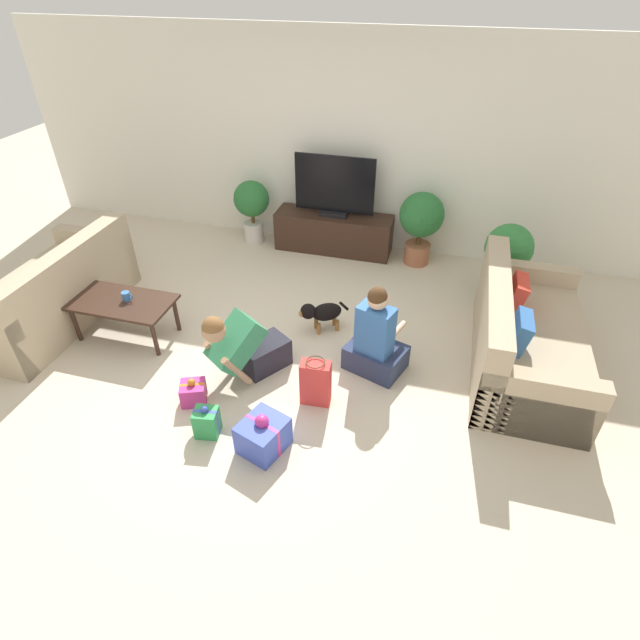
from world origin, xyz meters
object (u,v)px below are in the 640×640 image
at_px(tv, 334,189).
at_px(potted_plant_corner_right, 508,251).
at_px(person_sitting, 376,341).
at_px(tv_console, 334,232).
at_px(potted_plant_back_left, 252,204).
at_px(sofa_right, 523,339).
at_px(mug, 126,296).
at_px(gift_box_b, 263,435).
at_px(sofa_left, 51,295).
at_px(dog, 321,312).
at_px(gift_box_c, 207,422).
at_px(potted_plant_back_right, 421,220).
at_px(person_kneeling, 244,346).
at_px(gift_bag_a, 316,382).
at_px(gift_box_a, 193,392).
at_px(coffee_table, 123,305).

relative_size(tv, potted_plant_corner_right, 1.21).
bearing_deg(potted_plant_corner_right, person_sitting, -124.07).
height_order(tv_console, potted_plant_back_left, potted_plant_back_left).
bearing_deg(potted_plant_corner_right, tv_console, 167.09).
height_order(sofa_right, mug, sofa_right).
bearing_deg(potted_plant_back_left, tv, 2.59).
distance_m(potted_plant_back_left, gift_box_b, 3.63).
relative_size(sofa_left, tv, 1.88).
xyz_separation_m(potted_plant_corner_right, dog, (-1.81, -1.28, -0.31)).
distance_m(tv_console, dog, 1.79).
bearing_deg(gift_box_c, person_sitting, 44.61).
distance_m(sofa_left, gift_box_b, 2.97).
height_order(potted_plant_back_right, dog, potted_plant_back_right).
distance_m(dog, gift_box_c, 1.69).
height_order(potted_plant_corner_right, gift_box_b, potted_plant_corner_right).
bearing_deg(sofa_left, potted_plant_back_left, 148.62).
relative_size(dog, gift_box_c, 1.53).
relative_size(potted_plant_corner_right, dog, 1.78).
bearing_deg(dog, mug, -104.68).
xyz_separation_m(person_kneeling, gift_box_c, (-0.04, -0.74, -0.22)).
bearing_deg(gift_bag_a, person_sitting, 53.56).
relative_size(gift_box_b, gift_bag_a, 0.95).
height_order(sofa_left, potted_plant_back_right, potted_plant_back_right).
xyz_separation_m(potted_plant_back_left, gift_box_a, (0.61, -3.01, -0.44)).
xyz_separation_m(sofa_left, person_kneeling, (2.32, -0.31, 0.05)).
height_order(potted_plant_back_right, person_kneeling, potted_plant_back_right).
height_order(gift_box_c, gift_bag_a, gift_bag_a).
bearing_deg(tv_console, gift_bag_a, -79.00).
bearing_deg(person_sitting, person_kneeling, 39.35).
distance_m(potted_plant_corner_right, gift_box_b, 3.45).
xyz_separation_m(person_sitting, gift_box_c, (-1.17, -1.15, -0.20)).
distance_m(coffee_table, gift_box_c, 1.71).
height_order(gift_box_b, gift_box_c, gift_box_b).
bearing_deg(mug, dog, 17.27).
height_order(sofa_right, potted_plant_back_left, sofa_right).
relative_size(tv, gift_box_a, 3.76).
distance_m(person_kneeling, gift_box_c, 0.77).
distance_m(coffee_table, gift_box_b, 2.13).
relative_size(sofa_right, gift_box_a, 7.08).
bearing_deg(mug, gift_bag_a, -11.94).
bearing_deg(gift_box_b, potted_plant_back_right, 76.11).
xyz_separation_m(sofa_left, potted_plant_corner_right, (4.61, 1.83, 0.24)).
height_order(tv_console, mug, mug).
distance_m(potted_plant_back_right, person_kneeling, 2.88).
bearing_deg(gift_box_a, sofa_left, 159.51).
xyz_separation_m(potted_plant_back_right, person_sitting, (-0.15, -2.16, -0.25)).
bearing_deg(tv, potted_plant_corner_right, -12.91).
bearing_deg(tv, gift_bag_a, -79.00).
height_order(tv, gift_box_a, tv).
bearing_deg(gift_box_c, tv_console, 86.38).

